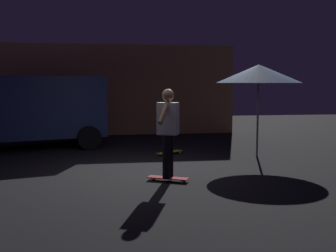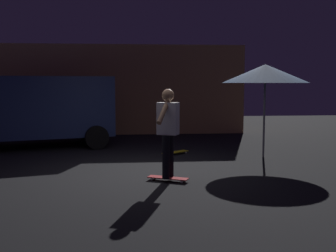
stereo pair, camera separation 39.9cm
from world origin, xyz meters
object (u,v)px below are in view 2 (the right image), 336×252
skateboard_spare (175,152)px  skater (168,127)px  patio_umbrella (265,74)px  parked_van (28,107)px  skateboard_ridden (168,178)px

skateboard_spare → skater: skater is taller
patio_umbrella → parked_van: bearing=160.9°
parked_van → skater: (3.59, -4.44, -0.12)m
skateboard_spare → patio_umbrella: bearing=-15.3°
skater → skateboard_ridden: bearing=-90.0°
patio_umbrella → skater: 3.62m
parked_van → skateboard_spare: 4.48m
parked_van → skateboard_spare: size_ratio=6.66×
patio_umbrella → skateboard_ridden: patio_umbrella is taller
skateboard_ridden → parked_van: bearing=129.0°
parked_van → skateboard_ridden: size_ratio=6.26×
skateboard_ridden → skater: 0.98m
parked_van → patio_umbrella: (6.20, -2.15, 0.91)m
parked_van → skateboard_ridden: parked_van is taller
skateboard_ridden → skater: skater is taller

